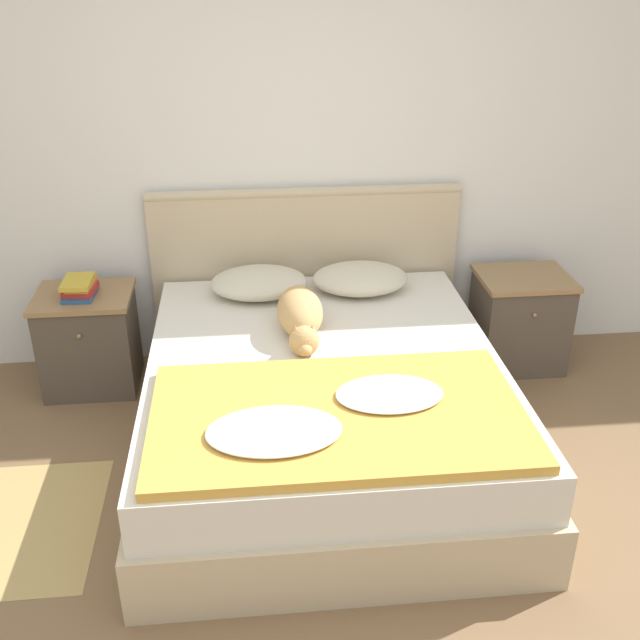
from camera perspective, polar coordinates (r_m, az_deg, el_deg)
ground_plane at (r=2.97m, az=-0.34°, el=-22.06°), size 16.00×16.00×0.00m
wall_back at (r=4.20m, az=-3.29°, el=13.37°), size 9.00×0.06×2.55m
bed at (r=3.61m, az=0.32°, el=-6.62°), size 1.68×1.98×0.52m
headboard at (r=4.37m, az=-1.10°, el=3.78°), size 1.76×0.06×1.04m
nightstand_left at (r=4.33m, az=-17.15°, el=-1.48°), size 0.51×0.44×0.56m
nightstand_right at (r=4.51m, az=14.92°, el=0.01°), size 0.51×0.44×0.56m
pillow_left at (r=4.09m, az=-4.68°, el=2.86°), size 0.53×0.40×0.14m
pillow_right at (r=4.13m, az=3.08°, el=3.19°), size 0.53×0.40×0.14m
quilt at (r=3.02m, az=1.17°, el=-7.28°), size 1.50×0.87×0.08m
dog at (r=3.65m, az=-1.49°, el=0.37°), size 0.22×0.63×0.21m
book_stack at (r=4.17m, az=-17.84°, el=2.36°), size 0.17×0.24×0.10m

